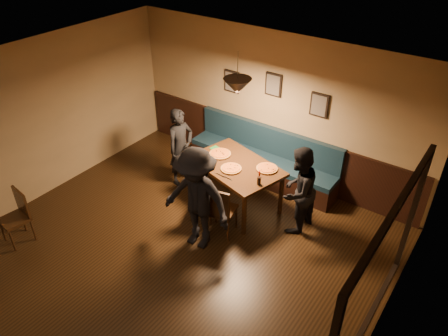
# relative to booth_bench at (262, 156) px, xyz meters

# --- Properties ---
(floor) EXTENTS (7.00, 7.00, 0.00)m
(floor) POSITION_rel_booth_bench_xyz_m (0.00, -3.20, -0.50)
(floor) COLOR black
(floor) RESTS_ON ground
(ceiling) EXTENTS (7.00, 7.00, 0.00)m
(ceiling) POSITION_rel_booth_bench_xyz_m (0.00, -3.20, 2.30)
(ceiling) COLOR silver
(ceiling) RESTS_ON ground
(wall_back) EXTENTS (6.00, 0.00, 6.00)m
(wall_back) POSITION_rel_booth_bench_xyz_m (0.00, 0.30, 0.90)
(wall_back) COLOR #8C704F
(wall_back) RESTS_ON ground
(wall_left) EXTENTS (0.00, 7.00, 7.00)m
(wall_left) POSITION_rel_booth_bench_xyz_m (-3.00, -3.20, 0.90)
(wall_left) COLOR #8C704F
(wall_left) RESTS_ON ground
(wall_right) EXTENTS (0.00, 7.00, 7.00)m
(wall_right) POSITION_rel_booth_bench_xyz_m (3.00, -3.20, 0.90)
(wall_right) COLOR #8C704F
(wall_right) RESTS_ON ground
(wainscot) EXTENTS (5.88, 0.06, 1.00)m
(wainscot) POSITION_rel_booth_bench_xyz_m (0.00, 0.27, 0.00)
(wainscot) COLOR black
(wainscot) RESTS_ON ground
(booth_bench) EXTENTS (3.00, 0.60, 1.00)m
(booth_bench) POSITION_rel_booth_bench_xyz_m (0.00, 0.00, 0.00)
(booth_bench) COLOR #0F232D
(booth_bench) RESTS_ON ground
(window_frame) EXTENTS (0.06, 2.56, 1.86)m
(window_frame) POSITION_rel_booth_bench_xyz_m (2.96, -2.70, 1.00)
(window_frame) COLOR black
(window_frame) RESTS_ON wall_right
(window_glass) EXTENTS (0.00, 2.40, 2.40)m
(window_glass) POSITION_rel_booth_bench_xyz_m (2.93, -2.70, 1.00)
(window_glass) COLOR black
(window_glass) RESTS_ON wall_right
(picture_left) EXTENTS (0.32, 0.04, 0.42)m
(picture_left) POSITION_rel_booth_bench_xyz_m (-0.90, 0.27, 1.20)
(picture_left) COLOR black
(picture_left) RESTS_ON wall_back
(picture_center) EXTENTS (0.32, 0.04, 0.42)m
(picture_center) POSITION_rel_booth_bench_xyz_m (0.00, 0.27, 1.35)
(picture_center) COLOR black
(picture_center) RESTS_ON wall_back
(picture_right) EXTENTS (0.32, 0.04, 0.42)m
(picture_right) POSITION_rel_booth_bench_xyz_m (0.90, 0.27, 1.20)
(picture_right) COLOR black
(picture_right) RESTS_ON wall_back
(pendant_lamp) EXTENTS (0.44, 0.44, 0.25)m
(pendant_lamp) POSITION_rel_booth_bench_xyz_m (0.05, -0.97, 1.75)
(pendant_lamp) COLOR black
(pendant_lamp) RESTS_ON ceiling
(dining_table) EXTENTS (1.76, 1.37, 0.83)m
(dining_table) POSITION_rel_booth_bench_xyz_m (0.05, -0.97, -0.08)
(dining_table) COLOR black
(dining_table) RESTS_ON floor
(chair_near_left) EXTENTS (0.52, 0.52, 0.90)m
(chair_near_left) POSITION_rel_booth_bench_xyz_m (-0.18, -1.59, -0.05)
(chair_near_left) COLOR black
(chair_near_left) RESTS_ON floor
(chair_near_right) EXTENTS (0.50, 0.50, 0.95)m
(chair_near_right) POSITION_rel_booth_bench_xyz_m (0.30, -1.72, -0.02)
(chair_near_right) COLOR black
(chair_near_right) RESTS_ON floor
(diner_left) EXTENTS (0.45, 0.61, 1.51)m
(diner_left) POSITION_rel_booth_bench_xyz_m (-1.17, -0.97, 0.26)
(diner_left) COLOR black
(diner_left) RESTS_ON floor
(diner_right) EXTENTS (0.63, 0.78, 1.52)m
(diner_right) POSITION_rel_booth_bench_xyz_m (1.22, -0.93, 0.26)
(diner_right) COLOR black
(diner_right) RESTS_ON floor
(diner_front) EXTENTS (1.17, 0.74, 1.73)m
(diner_front) POSITION_rel_booth_bench_xyz_m (0.14, -2.15, 0.37)
(diner_front) COLOR black
(diner_front) RESTS_ON floor
(pizza_a) EXTENTS (0.40, 0.40, 0.04)m
(pizza_a) POSITION_rel_booth_bench_xyz_m (-0.35, -0.87, 0.36)
(pizza_a) COLOR orange
(pizza_a) RESTS_ON dining_table
(pizza_b) EXTENTS (0.45, 0.45, 0.04)m
(pizza_b) POSITION_rel_booth_bench_xyz_m (0.08, -1.14, 0.36)
(pizza_b) COLOR orange
(pizza_b) RESTS_ON dining_table
(pizza_c) EXTENTS (0.42, 0.42, 0.04)m
(pizza_c) POSITION_rel_booth_bench_xyz_m (0.56, -0.79, 0.36)
(pizza_c) COLOR orange
(pizza_c) RESTS_ON dining_table
(soda_glass) EXTENTS (0.08, 0.08, 0.13)m
(soda_glass) POSITION_rel_booth_bench_xyz_m (0.67, -1.23, 0.40)
(soda_glass) COLOR black
(soda_glass) RESTS_ON dining_table
(tabasco_bottle) EXTENTS (0.04, 0.04, 0.12)m
(tabasco_bottle) POSITION_rel_booth_bench_xyz_m (0.57, -1.05, 0.40)
(tabasco_bottle) COLOR maroon
(tabasco_bottle) RESTS_ON dining_table
(napkin_a) EXTENTS (0.18, 0.18, 0.01)m
(napkin_a) POSITION_rel_booth_bench_xyz_m (-0.55, -0.74, 0.34)
(napkin_a) COLOR #1B6523
(napkin_a) RESTS_ON dining_table
(napkin_b) EXTENTS (0.14, 0.14, 0.01)m
(napkin_b) POSITION_rel_booth_bench_xyz_m (-0.52, -1.24, 0.34)
(napkin_b) COLOR #1C6A1D
(napkin_b) RESTS_ON dining_table
(cutlery_set) EXTENTS (0.18, 0.04, 0.00)m
(cutlery_set) POSITION_rel_booth_bench_xyz_m (0.09, -1.39, 0.34)
(cutlery_set) COLOR silver
(cutlery_set) RESTS_ON dining_table
(cafe_chair_far) EXTENTS (0.44, 0.44, 0.90)m
(cafe_chair_far) POSITION_rel_booth_bench_xyz_m (-2.22, -3.78, -0.05)
(cafe_chair_far) COLOR black
(cafe_chair_far) RESTS_ON floor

